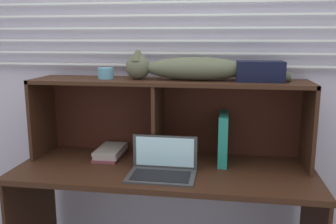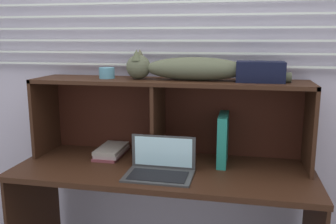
% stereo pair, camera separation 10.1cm
% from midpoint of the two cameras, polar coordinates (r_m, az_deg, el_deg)
% --- Properties ---
extents(back_panel_with_blinds, '(4.40, 0.08, 2.50)m').
position_cam_midpoint_polar(back_panel_with_blinds, '(2.27, -0.45, 7.71)').
color(back_panel_with_blinds, '#BCB4C5').
rests_on(back_panel_with_blinds, ground).
extents(desk, '(1.64, 0.62, 0.70)m').
position_cam_midpoint_polar(desk, '(2.09, -2.02, -11.84)').
color(desk, '#321B0F').
rests_on(desk, ground).
extents(hutch_shelf_unit, '(1.57, 0.32, 0.47)m').
position_cam_midpoint_polar(hutch_shelf_unit, '(2.12, -1.38, 1.40)').
color(hutch_shelf_unit, '#321B0F').
rests_on(hutch_shelf_unit, desk).
extents(cat, '(0.91, 0.16, 0.17)m').
position_cam_midpoint_polar(cat, '(2.05, 1.52, 6.84)').
color(cat, '#4F523C').
rests_on(cat, hutch_shelf_unit).
extents(laptop, '(0.35, 0.23, 0.19)m').
position_cam_midpoint_polar(laptop, '(1.93, -2.39, -8.69)').
color(laptop, '#363636').
rests_on(laptop, desk).
extents(binder_upright, '(0.05, 0.24, 0.29)m').
position_cam_midpoint_polar(binder_upright, '(2.10, 7.23, -4.11)').
color(binder_upright, '#1E7967').
rests_on(binder_upright, desk).
extents(book_stack, '(0.15, 0.27, 0.06)m').
position_cam_midpoint_polar(book_stack, '(2.25, -10.27, -6.19)').
color(book_stack, brown).
rests_on(book_stack, desk).
extents(small_basket, '(0.09, 0.09, 0.06)m').
position_cam_midpoint_polar(small_basket, '(2.16, -11.02, 5.96)').
color(small_basket, '#5491A6').
rests_on(small_basket, hutch_shelf_unit).
extents(storage_box, '(0.25, 0.15, 0.11)m').
position_cam_midpoint_polar(storage_box, '(2.03, 12.79, 6.22)').
color(storage_box, black).
rests_on(storage_box, hutch_shelf_unit).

